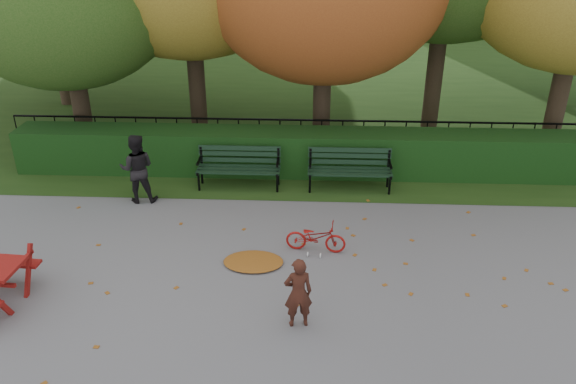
{
  "coord_description": "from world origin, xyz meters",
  "views": [
    {
      "loc": [
        0.29,
        -7.43,
        5.38
      ],
      "look_at": [
        -0.13,
        1.42,
        1.0
      ],
      "focal_mm": 35.0,
      "sensor_mm": 36.0,
      "label": 1
    }
  ],
  "objects_px": {
    "child": "(298,293)",
    "adult": "(137,169)",
    "bench_right": "(350,166)",
    "bicycle": "(316,237)",
    "bench_left": "(239,164)"
  },
  "relations": [
    {
      "from": "bench_left",
      "to": "bench_right",
      "type": "xyz_separation_m",
      "value": [
        2.4,
        0.0,
        0.0
      ]
    },
    {
      "from": "child",
      "to": "adult",
      "type": "relative_size",
      "value": 0.77
    },
    {
      "from": "bench_right",
      "to": "bicycle",
      "type": "relative_size",
      "value": 1.69
    },
    {
      "from": "child",
      "to": "bench_left",
      "type": "bearing_deg",
      "value": -83.16
    },
    {
      "from": "bench_left",
      "to": "bicycle",
      "type": "relative_size",
      "value": 1.69
    },
    {
      "from": "child",
      "to": "bicycle",
      "type": "bearing_deg",
      "value": -107.39
    },
    {
      "from": "bench_left",
      "to": "child",
      "type": "xyz_separation_m",
      "value": [
        1.43,
        -4.63,
        0.04
      ]
    },
    {
      "from": "bench_right",
      "to": "adult",
      "type": "bearing_deg",
      "value": -169.65
    },
    {
      "from": "bench_right",
      "to": "child",
      "type": "bearing_deg",
      "value": -101.86
    },
    {
      "from": "bench_right",
      "to": "bicycle",
      "type": "distance_m",
      "value": 2.71
    },
    {
      "from": "bicycle",
      "to": "child",
      "type": "bearing_deg",
      "value": 179.34
    },
    {
      "from": "bench_right",
      "to": "child",
      "type": "height_order",
      "value": "child"
    },
    {
      "from": "adult",
      "to": "child",
      "type": "bearing_deg",
      "value": 124.27
    },
    {
      "from": "adult",
      "to": "bicycle",
      "type": "relative_size",
      "value": 1.38
    },
    {
      "from": "bench_right",
      "to": "child",
      "type": "relative_size",
      "value": 1.6
    }
  ]
}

